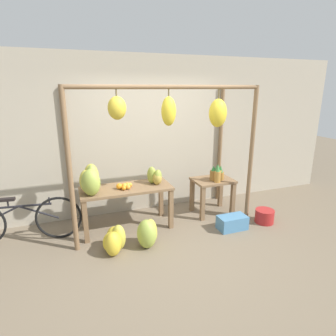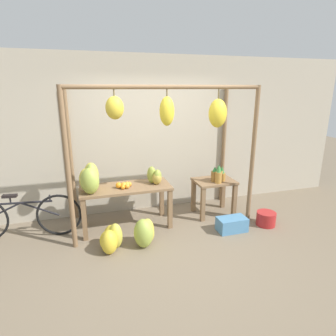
{
  "view_description": "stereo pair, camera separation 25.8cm",
  "coord_description": "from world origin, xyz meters",
  "views": [
    {
      "loc": [
        -1.43,
        -3.27,
        2.23
      ],
      "look_at": [
        0.1,
        0.92,
        0.96
      ],
      "focal_mm": 30.0,
      "sensor_mm": 36.0,
      "label": 1
    },
    {
      "loc": [
        -1.19,
        -3.35,
        2.23
      ],
      "look_at": [
        0.1,
        0.92,
        0.96
      ],
      "focal_mm": 30.0,
      "sensor_mm": 36.0,
      "label": 2
    }
  ],
  "objects": [
    {
      "name": "ground_plane",
      "position": [
        0.0,
        0.0,
        0.0
      ],
      "size": [
        20.0,
        20.0,
        0.0
      ],
      "primitive_type": "plane",
      "color": "#756651"
    },
    {
      "name": "shop_wall_back",
      "position": [
        0.0,
        1.61,
        1.4
      ],
      "size": [
        8.0,
        0.08,
        2.8
      ],
      "color": "#B2A893",
      "rests_on": "ground_plane"
    },
    {
      "name": "stall_awning",
      "position": [
        0.08,
        0.7,
        1.65
      ],
      "size": [
        2.93,
        1.16,
        2.28
      ],
      "color": "brown",
      "rests_on": "ground_plane"
    },
    {
      "name": "display_table_main",
      "position": [
        -0.61,
        0.92,
        0.59
      ],
      "size": [
        1.44,
        0.6,
        0.71
      ],
      "color": "brown",
      "rests_on": "ground_plane"
    },
    {
      "name": "display_table_side",
      "position": [
        0.98,
        0.95,
        0.49
      ],
      "size": [
        0.71,
        0.53,
        0.65
      ],
      "color": "brown",
      "rests_on": "ground_plane"
    },
    {
      "name": "banana_pile_on_table",
      "position": [
        -1.15,
        0.85,
        0.91
      ],
      "size": [
        0.38,
        0.55,
        0.44
      ],
      "color": "#9EB247",
      "rests_on": "display_table_main"
    },
    {
      "name": "orange_pile",
      "position": [
        -0.64,
        0.87,
        0.75
      ],
      "size": [
        0.26,
        0.19,
        0.1
      ],
      "color": "orange",
      "rests_on": "display_table_main"
    },
    {
      "name": "pineapple_cluster",
      "position": [
        1.02,
        0.87,
        0.77
      ],
      "size": [
        0.26,
        0.26,
        0.33
      ],
      "color": "#A3702D",
      "rests_on": "display_table_side"
    },
    {
      "name": "banana_pile_ground_left",
      "position": [
        -0.93,
        0.29,
        0.17
      ],
      "size": [
        0.41,
        0.48,
        0.38
      ],
      "color": "gold",
      "rests_on": "ground_plane"
    },
    {
      "name": "banana_pile_ground_right",
      "position": [
        -0.45,
        0.25,
        0.2
      ],
      "size": [
        0.39,
        0.39,
        0.44
      ],
      "color": "gold",
      "rests_on": "ground_plane"
    },
    {
      "name": "fruit_crate_white",
      "position": [
        0.99,
        0.27,
        0.11
      ],
      "size": [
        0.47,
        0.27,
        0.23
      ],
      "color": "#4C84B2",
      "rests_on": "ground_plane"
    },
    {
      "name": "blue_bucket",
      "position": [
        1.64,
        0.29,
        0.11
      ],
      "size": [
        0.32,
        0.32,
        0.23
      ],
      "color": "#AD2323",
      "rests_on": "ground_plane"
    },
    {
      "name": "parked_bicycle",
      "position": [
        -2.18,
        1.0,
        0.36
      ],
      "size": [
        1.73,
        0.24,
        0.72
      ],
      "color": "black",
      "rests_on": "ground_plane"
    },
    {
      "name": "papaya_pile",
      "position": [
        -0.12,
        0.9,
        0.83
      ],
      "size": [
        0.28,
        0.28,
        0.29
      ],
      "color": "#B2993D",
      "rests_on": "display_table_main"
    }
  ]
}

